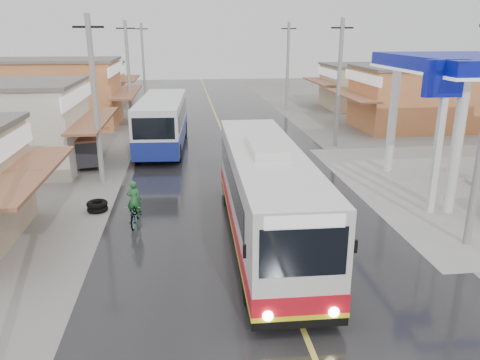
{
  "coord_description": "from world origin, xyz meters",
  "views": [
    {
      "loc": [
        -2.8,
        -14.06,
        7.25
      ],
      "look_at": [
        -0.67,
        3.65,
        1.53
      ],
      "focal_mm": 35.0,
      "sensor_mm": 36.0,
      "label": 1
    }
  ],
  "objects_px": {
    "coach_bus": "(265,194)",
    "tricycle_near": "(89,151)",
    "tyre_stack": "(97,206)",
    "cyclist": "(135,210)",
    "second_bus": "(163,122)"
  },
  "relations": [
    {
      "from": "coach_bus",
      "to": "tricycle_near",
      "type": "distance_m",
      "value": 13.01
    },
    {
      "from": "coach_bus",
      "to": "tyre_stack",
      "type": "bearing_deg",
      "value": 152.2
    },
    {
      "from": "cyclist",
      "to": "tyre_stack",
      "type": "height_order",
      "value": "cyclist"
    },
    {
      "from": "second_bus",
      "to": "tricycle_near",
      "type": "relative_size",
      "value": 4.18
    },
    {
      "from": "tyre_stack",
      "to": "coach_bus",
      "type": "bearing_deg",
      "value": -28.92
    },
    {
      "from": "coach_bus",
      "to": "second_bus",
      "type": "xyz_separation_m",
      "value": [
        -4.12,
        14.34,
        -0.02
      ]
    },
    {
      "from": "second_bus",
      "to": "cyclist",
      "type": "height_order",
      "value": "second_bus"
    },
    {
      "from": "coach_bus",
      "to": "tyre_stack",
      "type": "relative_size",
      "value": 13.37
    },
    {
      "from": "second_bus",
      "to": "cyclist",
      "type": "xyz_separation_m",
      "value": [
        -0.64,
        -12.39,
        -1.12
      ]
    },
    {
      "from": "cyclist",
      "to": "tyre_stack",
      "type": "relative_size",
      "value": 2.11
    },
    {
      "from": "coach_bus",
      "to": "cyclist",
      "type": "relative_size",
      "value": 6.35
    },
    {
      "from": "second_bus",
      "to": "tyre_stack",
      "type": "xyz_separation_m",
      "value": [
        -2.38,
        -10.75,
        -1.5
      ]
    },
    {
      "from": "tricycle_near",
      "to": "tyre_stack",
      "type": "relative_size",
      "value": 2.69
    },
    {
      "from": "coach_bus",
      "to": "tricycle_near",
      "type": "relative_size",
      "value": 4.98
    },
    {
      "from": "cyclist",
      "to": "tricycle_near",
      "type": "height_order",
      "value": "cyclist"
    }
  ]
}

